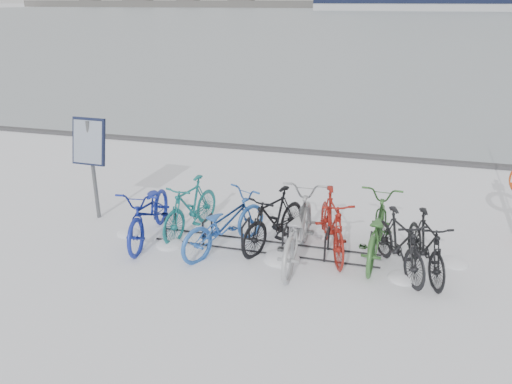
# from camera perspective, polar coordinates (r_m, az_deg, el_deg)

# --- Properties ---
(ground) EXTENTS (900.00, 900.00, 0.00)m
(ground) POSITION_cam_1_polar(r_m,az_deg,el_deg) (8.88, 1.05, -6.37)
(ground) COLOR white
(ground) RESTS_ON ground
(ice_sheet) EXTENTS (400.00, 298.00, 0.02)m
(ice_sheet) POSITION_cam_1_polar(r_m,az_deg,el_deg) (162.69, 15.65, 19.01)
(ice_sheet) COLOR #A6B2BC
(ice_sheet) RESTS_ON ground
(quay_edge) EXTENTS (400.00, 0.25, 0.10)m
(quay_edge) POSITION_cam_1_polar(r_m,az_deg,el_deg) (14.26, 7.01, 4.49)
(quay_edge) COLOR #3F3F42
(quay_edge) RESTS_ON ground
(bike_rack) EXTENTS (4.00, 0.48, 0.46)m
(bike_rack) POSITION_cam_1_polar(r_m,az_deg,el_deg) (8.80, 1.06, -5.33)
(bike_rack) COLOR black
(bike_rack) RESTS_ON ground
(info_board) EXTENTS (0.69, 0.27, 2.03)m
(info_board) POSITION_cam_1_polar(r_m,az_deg,el_deg) (10.05, -18.48, 4.83)
(info_board) COLOR #595B5E
(info_board) RESTS_ON ground
(shoreline) EXTENTS (180.00, 12.00, 9.50)m
(shoreline) POSITION_cam_1_polar(r_m,az_deg,el_deg) (294.95, -10.04, 20.63)
(shoreline) COLOR #484848
(shoreline) RESTS_ON ground
(bike_0) EXTENTS (1.01, 2.16, 1.09)m
(bike_0) POSITION_cam_1_polar(r_m,az_deg,el_deg) (9.23, -12.11, -2.00)
(bike_0) COLOR navy
(bike_0) RESTS_ON ground
(bike_1) EXTENTS (0.84, 1.82, 1.06)m
(bike_1) POSITION_cam_1_polar(r_m,az_deg,el_deg) (9.35, -7.50, -1.50)
(bike_1) COLOR #187071
(bike_1) RESTS_ON ground
(bike_2) EXTENTS (1.50, 2.07, 1.04)m
(bike_2) POSITION_cam_1_polar(r_m,az_deg,el_deg) (8.65, -3.64, -3.36)
(bike_2) COLOR blue
(bike_2) RESTS_ON ground
(bike_3) EXTENTS (1.16, 1.83, 1.07)m
(bike_3) POSITION_cam_1_polar(r_m,az_deg,el_deg) (8.75, 2.07, -2.95)
(bike_3) COLOR black
(bike_3) RESTS_ON ground
(bike_4) EXTENTS (0.78, 2.24, 1.17)m
(bike_4) POSITION_cam_1_polar(r_m,az_deg,el_deg) (8.32, 4.74, -3.92)
(bike_4) COLOR #A6A9AD
(bike_4) RESTS_ON ground
(bike_5) EXTENTS (1.10, 1.94, 1.12)m
(bike_5) POSITION_cam_1_polar(r_m,az_deg,el_deg) (8.62, 8.72, -3.37)
(bike_5) COLOR maroon
(bike_5) RESTS_ON ground
(bike_6) EXTENTS (0.85, 2.09, 1.07)m
(bike_6) POSITION_cam_1_polar(r_m,az_deg,el_deg) (8.65, 13.59, -3.85)
(bike_6) COLOR #366B2F
(bike_6) RESTS_ON ground
(bike_7) EXTENTS (1.21, 1.72, 1.02)m
(bike_7) POSITION_cam_1_polar(r_m,az_deg,el_deg) (8.29, 16.07, -5.44)
(bike_7) COLOR black
(bike_7) RESTS_ON ground
(bike_8) EXTENTS (0.95, 1.76, 1.02)m
(bike_8) POSITION_cam_1_polar(r_m,az_deg,el_deg) (8.36, 18.91, -5.55)
(bike_8) COLOR black
(bike_8) RESTS_ON ground
(snow_drifts) EXTENTS (6.23, 1.69, 0.22)m
(snow_drifts) POSITION_cam_1_polar(r_m,az_deg,el_deg) (8.81, 2.92, -6.64)
(snow_drifts) COLOR white
(snow_drifts) RESTS_ON ground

